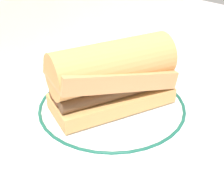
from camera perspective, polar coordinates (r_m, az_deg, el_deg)
ground_plane at (r=0.59m, az=2.22°, el=-3.09°), size 1.50×1.50×0.00m
plate at (r=0.58m, az=0.00°, el=-3.18°), size 0.28×0.28×0.01m
sausage_sandwich at (r=0.55m, az=0.00°, el=2.54°), size 0.23×0.15×0.12m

